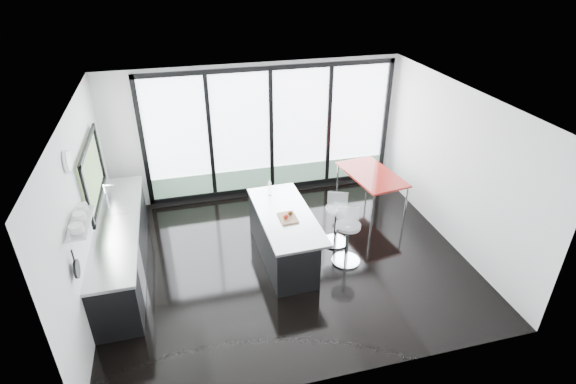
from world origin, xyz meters
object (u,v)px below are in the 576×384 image
object	(u,v)px
bar_stool_near	(347,243)
bar_stool_far	(336,225)
red_table	(370,191)
island	(282,236)

from	to	relation	value
bar_stool_near	bar_stool_far	distance (m)	0.58
red_table	island	bearing A→B (deg)	-151.94
island	bar_stool_far	xyz separation A→B (m)	(1.03, 0.15, -0.06)
island	bar_stool_far	bearing A→B (deg)	8.47
bar_stool_far	red_table	xyz separation A→B (m)	(1.08, 0.98, 0.03)
bar_stool_far	red_table	size ratio (longest dim) A/B	0.50
island	red_table	distance (m)	2.40
bar_stool_near	bar_stool_far	xyz separation A→B (m)	(0.01, 0.58, -0.01)
red_table	bar_stool_far	bearing A→B (deg)	-138.02
island	bar_stool_far	size ratio (longest dim) A/B	2.85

